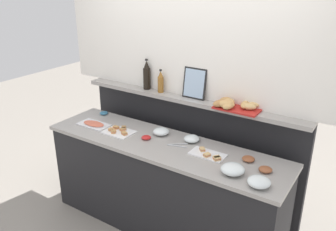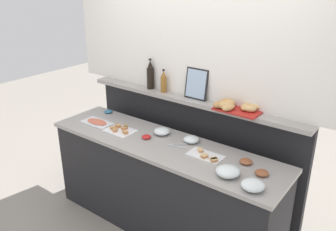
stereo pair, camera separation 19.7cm
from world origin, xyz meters
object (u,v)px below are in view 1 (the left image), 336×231
object	(u,v)px
condiment_bowl_dark	(265,169)
wine_bottle_dark	(147,76)
condiment_bowl_red	(146,137)
serving_tongs	(177,145)
glass_bowl_small	(233,169)
glass_bowl_extra	(192,139)
sandwich_platter_front	(209,155)
sandwich_platter_side	(119,131)
glass_bowl_medium	(259,182)
condiment_bowl_teal	(248,159)
vinegar_bottle_amber	(161,82)
framed_picture	(194,83)
cold_cuts_platter	(94,124)
glass_bowl_large	(161,132)
bread_basket	(234,105)
condiment_bowl_cream	(104,113)

from	to	relation	value
condiment_bowl_dark	wine_bottle_dark	distance (m)	1.55
condiment_bowl_red	serving_tongs	distance (m)	0.31
glass_bowl_small	glass_bowl_extra	world-z (taller)	glass_bowl_small
sandwich_platter_front	condiment_bowl_dark	distance (m)	0.49
sandwich_platter_side	condiment_bowl_red	world-z (taller)	sandwich_platter_side
sandwich_platter_side	glass_bowl_medium	bearing A→B (deg)	-5.94
glass_bowl_medium	condiment_bowl_dark	world-z (taller)	glass_bowl_medium
glass_bowl_extra	condiment_bowl_dark	world-z (taller)	glass_bowl_extra
glass_bowl_extra	condiment_bowl_teal	distance (m)	0.57
wine_bottle_dark	vinegar_bottle_amber	distance (m)	0.18
glass_bowl_small	condiment_bowl_teal	distance (m)	0.26
glass_bowl_extra	framed_picture	xyz separation A→B (m)	(-0.14, 0.27, 0.44)
sandwich_platter_front	cold_cuts_platter	world-z (taller)	sandwich_platter_front
glass_bowl_extra	serving_tongs	size ratio (longest dim) A/B	0.80
glass_bowl_extra	vinegar_bottle_amber	distance (m)	0.69
condiment_bowl_dark	glass_bowl_extra	bearing A→B (deg)	168.90
condiment_bowl_teal	wine_bottle_dark	size ratio (longest dim) A/B	0.33
condiment_bowl_dark	cold_cuts_platter	bearing A→B (deg)	-177.70
glass_bowl_medium	glass_bowl_extra	xyz separation A→B (m)	(-0.77, 0.37, -0.00)
sandwich_platter_side	glass_bowl_extra	xyz separation A→B (m)	(0.69, 0.21, 0.01)
glass_bowl_large	vinegar_bottle_amber	xyz separation A→B (m)	(-0.19, 0.27, 0.39)
cold_cuts_platter	glass_bowl_extra	bearing A→B (deg)	11.97
cold_cuts_platter	glass_bowl_large	world-z (taller)	glass_bowl_large
bread_basket	serving_tongs	bearing A→B (deg)	-135.55
glass_bowl_medium	condiment_bowl_cream	bearing A→B (deg)	167.50
condiment_bowl_cream	wine_bottle_dark	size ratio (longest dim) A/B	0.29
condiment_bowl_teal	serving_tongs	xyz separation A→B (m)	(-0.64, -0.09, -0.01)
glass_bowl_large	glass_bowl_medium	world-z (taller)	glass_bowl_medium
sandwich_platter_side	glass_bowl_extra	distance (m)	0.72
glass_bowl_small	wine_bottle_dark	distance (m)	1.42
glass_bowl_large	serving_tongs	size ratio (longest dim) A/B	0.87
glass_bowl_large	condiment_bowl_red	xyz separation A→B (m)	(-0.06, -0.16, -0.01)
vinegar_bottle_amber	framed_picture	size ratio (longest dim) A/B	0.80
glass_bowl_extra	condiment_bowl_cream	size ratio (longest dim) A/B	1.60
glass_bowl_large	condiment_bowl_cream	distance (m)	0.82
condiment_bowl_cream	glass_bowl_small	bearing A→B (deg)	-12.34
sandwich_platter_side	serving_tongs	bearing A→B (deg)	6.41
condiment_bowl_dark	framed_picture	xyz separation A→B (m)	(-0.88, 0.42, 0.45)
sandwich_platter_side	condiment_bowl_red	distance (m)	0.31
condiment_bowl_dark	framed_picture	bearing A→B (deg)	154.51
sandwich_platter_front	bread_basket	size ratio (longest dim) A/B	0.74
sandwich_platter_front	bread_basket	world-z (taller)	bread_basket
glass_bowl_extra	serving_tongs	distance (m)	0.16
glass_bowl_large	condiment_bowl_red	distance (m)	0.17
glass_bowl_large	bread_basket	xyz separation A→B (m)	(0.62, 0.24, 0.33)
cold_cuts_platter	vinegar_bottle_amber	distance (m)	0.81
glass_bowl_medium	vinegar_bottle_amber	xyz separation A→B (m)	(-1.28, 0.61, 0.39)
sandwich_platter_front	vinegar_bottle_amber	world-z (taller)	vinegar_bottle_amber
glass_bowl_small	condiment_bowl_red	distance (m)	0.93
glass_bowl_small	condiment_bowl_teal	bearing A→B (deg)	83.29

